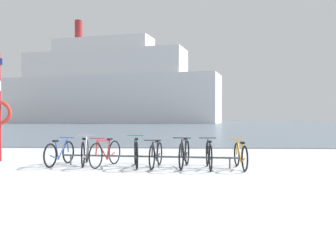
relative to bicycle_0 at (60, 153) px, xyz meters
The scene contains 12 objects.
ground 49.72m from the bicycle_0, 87.90° to the left, with size 80.00×132.00×0.08m.
bike_rack 2.48m from the bicycle_0, ahead, with size 4.86×0.60×0.31m.
bicycle_0 is the anchor object (origin of this frame).
bicycle_1 0.69m from the bicycle_0, 12.74° to the left, with size 0.47×1.75×0.83m.
bicycle_2 1.33m from the bicycle_0, ahead, with size 0.63×1.64×0.80m.
bicycle_3 2.17m from the bicycle_0, ahead, with size 0.47×1.73×0.84m.
bicycle_4 2.73m from the bicycle_0, ahead, with size 0.46×1.66×0.77m.
bicycle_5 3.48m from the bicycle_0, ahead, with size 0.46×1.75×0.83m.
bicycle_6 4.13m from the bicycle_0, ahead, with size 0.46×1.63×0.79m.
bicycle_7 4.95m from the bicycle_0, ahead, with size 0.46×1.61×0.76m.
rescue_post 2.60m from the bicycle_0, 158.04° to the left, with size 0.74×0.11×3.28m.
ferry_ship 72.03m from the bicycle_0, 100.79° to the left, with size 49.31×20.41×22.89m.
Camera 1 is at (1.63, -5.88, 1.36)m, focal length 39.43 mm.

